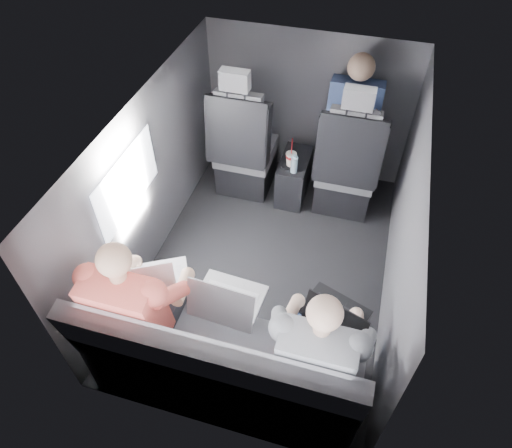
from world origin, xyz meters
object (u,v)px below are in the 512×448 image
(water_bottle, at_px, (294,164))
(laptop_silver, at_px, (227,299))
(front_seat_left, at_px, (244,153))
(passenger_rear_right, at_px, (318,348))
(laptop_black, at_px, (334,315))
(passenger_rear_left, at_px, (142,303))
(passenger_front_right, at_px, (352,117))
(front_seat_right, at_px, (346,171))
(laptop_white, at_px, (155,279))
(rear_bench, at_px, (223,366))
(soda_cup, at_px, (291,159))
(center_console, at_px, (294,177))

(water_bottle, bearing_deg, laptop_silver, -92.54)
(water_bottle, xyz_separation_m, laptop_silver, (-0.07, -1.53, 0.16))
(front_seat_left, distance_m, passenger_rear_right, 2.06)
(passenger_rear_right, bearing_deg, front_seat_left, 118.36)
(front_seat_left, height_order, laptop_silver, front_seat_left)
(laptop_black, bearing_deg, passenger_rear_right, -103.13)
(passenger_rear_left, distance_m, passenger_front_right, 2.26)
(front_seat_right, bearing_deg, front_seat_left, 180.00)
(front_seat_left, distance_m, laptop_silver, 1.72)
(front_seat_right, xyz_separation_m, passenger_rear_right, (0.07, -1.81, 0.22))
(laptop_black, distance_m, passenger_front_right, 1.86)
(front_seat_left, distance_m, passenger_front_right, 0.97)
(laptop_white, bearing_deg, laptop_silver, -2.27)
(front_seat_right, xyz_separation_m, rear_bench, (-0.45, -1.90, -0.09))
(passenger_front_right, bearing_deg, laptop_silver, -103.40)
(laptop_black, xyz_separation_m, passenger_rear_right, (-0.05, -0.22, -0.02))
(front_seat_right, relative_size, soda_cup, 4.53)
(laptop_silver, distance_m, passenger_rear_right, 0.59)
(water_bottle, height_order, passenger_front_right, passenger_front_right)
(rear_bench, distance_m, passenger_front_right, 2.24)
(water_bottle, bearing_deg, front_seat_left, 165.32)
(laptop_silver, xyz_separation_m, passenger_front_right, (0.46, 1.91, 0.12))
(passenger_rear_right, bearing_deg, front_seat_right, 92.37)
(rear_bench, distance_m, passenger_rear_left, 0.61)
(soda_cup, xyz_separation_m, passenger_rear_right, (0.54, -1.75, 0.15))
(water_bottle, bearing_deg, front_seat_right, 16.30)
(laptop_silver, relative_size, passenger_rear_right, 0.34)
(front_seat_left, distance_m, center_console, 0.49)
(rear_bench, distance_m, water_bottle, 1.79)
(laptop_silver, relative_size, passenger_rear_left, 0.34)
(front_seat_left, distance_m, water_bottle, 0.50)
(front_seat_left, xyz_separation_m, passenger_rear_right, (0.97, -1.81, 0.22))
(center_console, bearing_deg, front_seat_right, -5.07)
(front_seat_left, xyz_separation_m, soda_cup, (0.43, -0.06, 0.07))
(front_seat_left, height_order, center_console, front_seat_left)
(laptop_black, bearing_deg, water_bottle, 110.61)
(passenger_front_right, bearing_deg, front_seat_left, -163.34)
(front_seat_right, bearing_deg, laptop_black, -85.49)
(center_console, xyz_separation_m, laptop_black, (0.58, -1.63, 0.44))
(front_seat_right, distance_m, laptop_white, 1.91)
(rear_bench, bearing_deg, front_seat_right, 76.69)
(center_console, distance_m, water_bottle, 0.32)
(front_seat_left, distance_m, passenger_rear_left, 1.82)
(front_seat_right, height_order, rear_bench, front_seat_right)
(front_seat_right, xyz_separation_m, water_bottle, (-0.43, -0.12, 0.08))
(laptop_white, xyz_separation_m, passenger_front_right, (0.92, 1.89, 0.12))
(center_console, bearing_deg, passenger_rear_right, -74.13)
(front_seat_right, height_order, center_console, front_seat_right)
(front_seat_right, distance_m, water_bottle, 0.45)
(laptop_silver, bearing_deg, laptop_white, 177.73)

